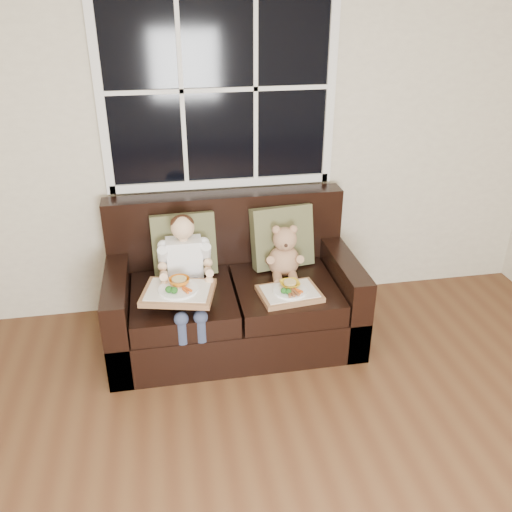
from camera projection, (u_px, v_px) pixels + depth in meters
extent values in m
cube|color=beige|center=(250.00, 132.00, 3.82)|extent=(4.50, 0.02, 2.70)
cube|color=black|center=(219.00, 89.00, 3.64)|extent=(1.50, 0.02, 1.25)
cube|color=white|center=(222.00, 183.00, 3.92)|extent=(1.58, 0.04, 0.06)
cube|color=white|center=(99.00, 94.00, 3.50)|extent=(0.06, 0.04, 1.37)
cube|color=white|center=(331.00, 86.00, 3.75)|extent=(0.06, 0.04, 1.37)
cube|color=white|center=(219.00, 90.00, 3.63)|extent=(1.50, 0.03, 0.03)
cube|color=black|center=(234.00, 320.00, 3.84)|extent=(1.70, 0.90, 0.30)
cube|color=black|center=(120.00, 313.00, 3.65)|extent=(0.15, 0.90, 0.60)
cube|color=black|center=(340.00, 292.00, 3.90)|extent=(0.15, 0.90, 0.60)
cube|color=black|center=(225.00, 237.00, 3.96)|extent=(1.70, 0.18, 0.66)
cube|color=black|center=(183.00, 303.00, 3.62)|extent=(0.68, 0.72, 0.15)
cube|color=black|center=(285.00, 294.00, 3.73)|extent=(0.68, 0.72, 0.15)
cube|color=brown|center=(184.00, 244.00, 3.75)|extent=(0.45, 0.22, 0.45)
cube|color=brown|center=(282.00, 237.00, 3.86)|extent=(0.46, 0.26, 0.45)
cube|color=white|center=(185.00, 262.00, 3.63)|extent=(0.23, 0.14, 0.33)
sphere|color=#E7BA8D|center=(183.00, 228.00, 3.50)|extent=(0.15, 0.15, 0.15)
ellipsoid|color=#381E11|center=(182.00, 223.00, 3.51)|extent=(0.15, 0.15, 0.11)
cylinder|color=#2F3852|center=(179.00, 293.00, 3.52)|extent=(0.09, 0.29, 0.09)
cylinder|color=#2F3852|center=(197.00, 291.00, 3.53)|extent=(0.09, 0.29, 0.09)
cylinder|color=#2F3852|center=(183.00, 340.00, 3.35)|extent=(0.08, 0.08, 0.27)
cylinder|color=#2F3852|center=(202.00, 338.00, 3.37)|extent=(0.08, 0.08, 0.27)
cylinder|color=#E7BA8D|center=(164.00, 266.00, 3.49)|extent=(0.06, 0.29, 0.23)
cylinder|color=#E7BA8D|center=(207.00, 262.00, 3.54)|extent=(0.06, 0.29, 0.23)
ellipsoid|color=tan|center=(284.00, 261.00, 3.79)|extent=(0.24, 0.22, 0.23)
sphere|color=tan|center=(285.00, 239.00, 3.69)|extent=(0.18, 0.18, 0.17)
sphere|color=tan|center=(276.00, 230.00, 3.66)|extent=(0.06, 0.06, 0.06)
sphere|color=tan|center=(293.00, 229.00, 3.68)|extent=(0.06, 0.06, 0.06)
sphere|color=tan|center=(287.00, 245.00, 3.65)|extent=(0.06, 0.06, 0.06)
sphere|color=black|center=(288.00, 245.00, 3.62)|extent=(0.03, 0.03, 0.03)
cylinder|color=tan|center=(280.00, 279.00, 3.70)|extent=(0.08, 0.13, 0.06)
cylinder|color=tan|center=(295.00, 278.00, 3.72)|extent=(0.08, 0.13, 0.06)
cube|color=#8F5F40|center=(179.00, 293.00, 3.37)|extent=(0.50, 0.43, 0.04)
cube|color=silver|center=(178.00, 290.00, 3.36)|extent=(0.44, 0.36, 0.01)
cylinder|color=white|center=(178.00, 289.00, 3.35)|extent=(0.25, 0.25, 0.02)
imported|color=orange|center=(179.00, 281.00, 3.38)|extent=(0.16, 0.16, 0.04)
cylinder|color=tan|center=(179.00, 281.00, 3.38)|extent=(0.09, 0.09, 0.02)
ellipsoid|color=#23621F|center=(169.00, 289.00, 3.29)|extent=(0.05, 0.05, 0.04)
ellipsoid|color=#23621F|center=(174.00, 290.00, 3.28)|extent=(0.05, 0.05, 0.04)
cylinder|color=#D55617|center=(186.00, 290.00, 3.31)|extent=(0.05, 0.07, 0.02)
cube|color=#8F5F40|center=(289.00, 294.00, 3.55)|extent=(0.42, 0.34, 0.03)
cube|color=silver|center=(290.00, 291.00, 3.54)|extent=(0.37, 0.29, 0.01)
cylinder|color=white|center=(290.00, 291.00, 3.53)|extent=(0.22, 0.22, 0.01)
imported|color=gold|center=(290.00, 284.00, 3.56)|extent=(0.14, 0.14, 0.03)
cylinder|color=tan|center=(290.00, 284.00, 3.56)|extent=(0.08, 0.08, 0.02)
ellipsoid|color=#23621F|center=(284.00, 291.00, 3.48)|extent=(0.04, 0.04, 0.04)
ellipsoid|color=#23621F|center=(288.00, 291.00, 3.47)|extent=(0.04, 0.04, 0.04)
cylinder|color=#D55617|center=(298.00, 291.00, 3.50)|extent=(0.04, 0.06, 0.01)
cylinder|color=#9A4F32|center=(292.00, 293.00, 3.47)|extent=(0.03, 0.08, 0.02)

